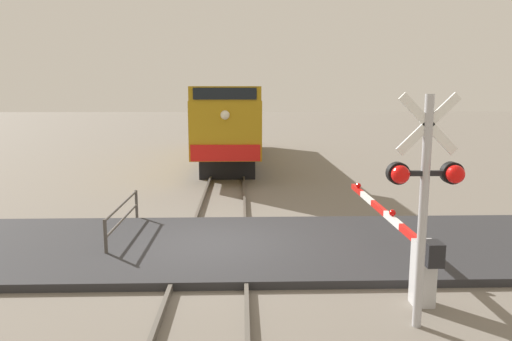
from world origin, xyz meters
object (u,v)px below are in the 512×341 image
guard_railing (123,215)px  crossing_gate (409,247)px  locomotive (230,124)px  crossing_signal (425,188)px

guard_railing → crossing_gate: bearing=-27.4°
locomotive → crossing_signal: locomotive is taller
locomotive → guard_railing: (-2.41, -13.79, -1.42)m
locomotive → guard_railing: locomotive is taller
guard_railing → crossing_signal: bearing=-39.3°
crossing_gate → guard_railing: (-6.24, 3.24, -0.17)m
crossing_gate → locomotive: bearing=102.7°
locomotive → crossing_gate: 17.50m
crossing_signal → crossing_gate: bearing=76.5°
crossing_signal → guard_railing: bearing=140.7°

